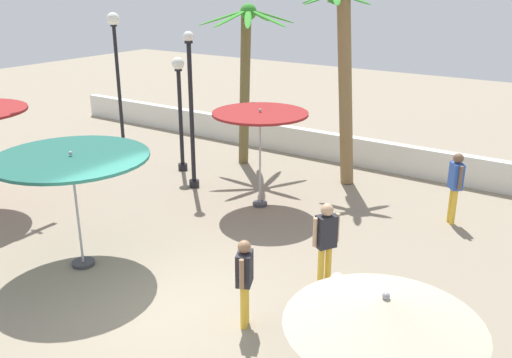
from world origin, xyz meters
TOP-DOWN VIEW (x-y plane):
  - ground_plane at (0.00, 0.00)m, footprint 56.00×56.00m
  - boundary_wall at (0.00, 9.41)m, footprint 25.20×0.30m
  - patio_umbrella_0 at (-0.96, 4.90)m, footprint 2.38×2.38m
  - patio_umbrella_1 at (-2.20, 0.20)m, footprint 3.00×3.00m
  - patio_umbrella_4 at (4.82, -1.52)m, footprint 2.07×2.07m
  - palm_tree_0 at (-0.14, 7.72)m, footprint 1.99×1.76m
  - palm_tree_2 at (-3.25, 7.57)m, footprint 2.96×2.97m
  - lamp_post_0 at (-4.51, 5.94)m, footprint 0.37×0.37m
  - lamp_post_1 at (-7.98, 6.77)m, footprint 0.42×0.42m
  - lamp_post_2 at (-3.26, 5.00)m, footprint 0.28×0.28m
  - guest_0 at (2.32, 2.15)m, footprint 0.39×0.49m
  - guest_1 at (3.53, 0.13)m, footprint 0.26×0.56m
  - guest_2 at (3.46, 6.56)m, footprint 0.41×0.46m
  - guest_3 at (1.77, 0.33)m, footprint 0.37×0.52m

SIDE VIEW (x-z plane):
  - ground_plane at x=0.00m, z-range 0.00..0.00m
  - boundary_wall at x=0.00m, z-range 0.00..0.88m
  - guest_3 at x=1.77m, z-range 0.16..1.75m
  - guest_1 at x=3.53m, z-range 0.17..1.82m
  - guest_0 at x=2.32m, z-range 0.19..1.93m
  - guest_2 at x=3.46m, z-range 0.19..1.95m
  - lamp_post_0 at x=-4.51m, z-range 0.43..3.86m
  - patio_umbrella_1 at x=-2.20m, z-range 1.01..3.46m
  - lamp_post_2 at x=-3.26m, z-range 0.10..4.38m
  - patio_umbrella_0 at x=-0.96m, z-range 1.06..3.62m
  - patio_umbrella_4 at x=4.82m, z-range 1.06..3.67m
  - lamp_post_1 at x=-7.98m, z-range 0.74..5.27m
  - palm_tree_2 at x=-3.25m, z-range 0.72..5.62m
  - palm_tree_0 at x=-0.14m, z-range 0.57..6.07m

